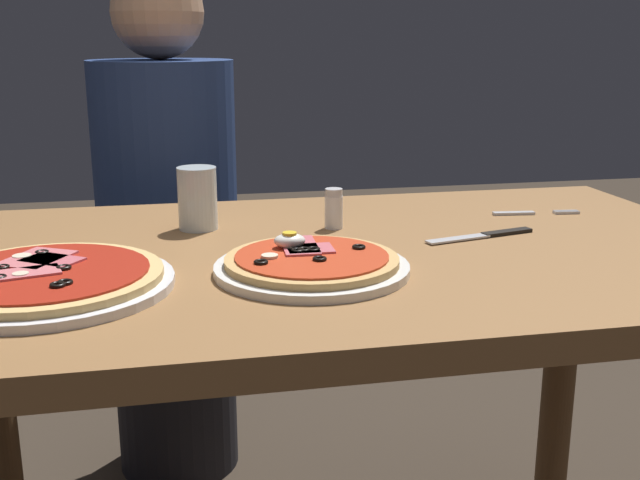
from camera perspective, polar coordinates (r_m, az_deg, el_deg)
The scene contains 8 objects.
dining_table at distance 1.19m, azimuth 1.08°, elevation -5.87°, with size 1.27×0.76×0.72m.
pizza_foreground at distance 1.04m, azimuth -0.66°, elevation -1.77°, with size 0.26×0.26×0.05m.
pizza_across_left at distance 1.03m, azimuth -19.61°, elevation -2.81°, with size 0.32×0.32×0.03m.
water_glass_near at distance 1.28m, azimuth -9.02°, elevation 2.77°, with size 0.06×0.06×0.10m.
fork at distance 1.43m, azimuth 15.18°, elevation 1.94°, with size 0.16×0.03×0.00m.
knife at distance 1.26m, azimuth 12.26°, elevation 0.37°, with size 0.19×0.06×0.01m.
salt_shaker at distance 1.27m, azimuth 1.02°, elevation 2.31°, with size 0.03×0.03×0.07m.
diner_person at distance 1.82m, azimuth -11.06°, elevation -0.35°, with size 0.32×0.32×1.18m.
Camera 1 is at (-0.25, -1.09, 1.03)m, focal length 43.33 mm.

